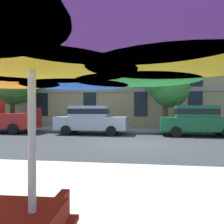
{
  "coord_description": "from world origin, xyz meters",
  "views": [
    {
      "loc": [
        0.61,
        -10.63,
        1.53
      ],
      "look_at": [
        -1.52,
        3.2,
        1.4
      ],
      "focal_mm": 37.8,
      "sensor_mm": 36.0,
      "label": 1
    }
  ],
  "objects": [
    {
      "name": "ground_plane",
      "position": [
        0.0,
        0.0,
        0.0
      ],
      "size": [
        120.0,
        120.0,
        0.0
      ],
      "primitive_type": "plane",
      "color": "#2D3033"
    },
    {
      "name": "street_tree_left",
      "position": [
        -10.4,
        7.03,
        3.83
      ],
      "size": [
        4.21,
        3.89,
        5.88
      ],
      "color": "#4C3823",
      "rests_on": "ground"
    },
    {
      "name": "street_tree_middle",
      "position": [
        1.93,
        6.54,
        3.51
      ],
      "size": [
        3.32,
        3.29,
        5.42
      ],
      "color": "brown",
      "rests_on": "ground"
    },
    {
      "name": "patio_umbrella",
      "position": [
        -0.24,
        -9.0,
        2.08
      ],
      "size": [
        3.34,
        3.34,
        2.42
      ],
      "color": "silver",
      "rests_on": "ground"
    },
    {
      "name": "sedan_green",
      "position": [
        3.44,
        3.7,
        0.95
      ],
      "size": [
        4.4,
        1.98,
        1.78
      ],
      "color": "#195933",
      "rests_on": "ground"
    },
    {
      "name": "apartment_building",
      "position": [
        0.0,
        14.99,
        8.0
      ],
      "size": [
        39.05,
        12.08,
        16.0
      ],
      "color": "tan",
      "rests_on": "ground"
    },
    {
      "name": "sedan_silver",
      "position": [
        -2.94,
        3.7,
        0.95
      ],
      "size": [
        4.4,
        1.98,
        1.78
      ],
      "color": "#A8AAB2",
      "rests_on": "ground"
    },
    {
      "name": "sidewalk_far",
      "position": [
        0.0,
        6.8,
        0.06
      ],
      "size": [
        56.0,
        3.6,
        0.12
      ],
      "primitive_type": "cube",
      "color": "gray",
      "rests_on": "ground"
    }
  ]
}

